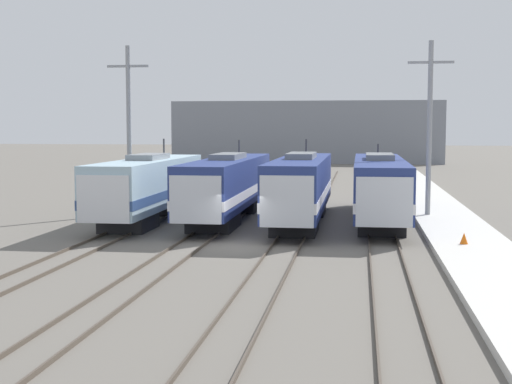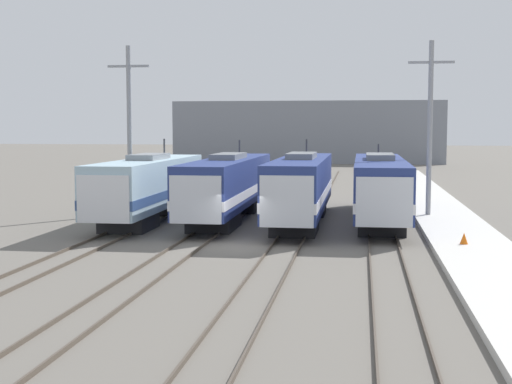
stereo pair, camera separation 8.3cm
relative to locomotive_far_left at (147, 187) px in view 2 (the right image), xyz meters
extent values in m
plane|color=#666059|center=(7.20, -8.19, -2.19)|extent=(400.00, 400.00, 0.00)
cube|color=#4C4238|center=(-0.72, -8.19, -2.11)|extent=(0.07, 120.00, 0.15)
cube|color=#4C4238|center=(0.72, -8.19, -2.11)|extent=(0.07, 120.00, 0.15)
cube|color=#4C4238|center=(4.09, -8.19, -2.11)|extent=(0.07, 120.00, 0.15)
cube|color=#4C4238|center=(5.52, -8.19, -2.11)|extent=(0.07, 120.00, 0.15)
cube|color=#4C4238|center=(8.89, -8.19, -2.11)|extent=(0.07, 120.00, 0.15)
cube|color=#4C4238|center=(10.32, -8.19, -2.11)|extent=(0.07, 120.00, 0.15)
cube|color=#4C4238|center=(13.69, -8.19, -2.11)|extent=(0.07, 120.00, 0.15)
cube|color=#4C4238|center=(15.13, -8.19, -2.11)|extent=(0.07, 120.00, 0.15)
cube|color=#232326|center=(0.00, -3.56, -1.71)|extent=(2.63, 3.57, 0.95)
cube|color=#232326|center=(0.00, 4.56, -1.71)|extent=(2.63, 3.57, 0.95)
cube|color=#9EBCCC|center=(0.00, 0.50, 0.24)|extent=(3.09, 16.25, 2.95)
cube|color=navy|center=(0.00, 0.50, -0.35)|extent=(3.13, 16.29, 0.53)
cube|color=silver|center=(0.00, -6.71, 0.02)|extent=(2.84, 2.02, 2.51)
cube|color=black|center=(0.00, -7.64, 0.57)|extent=(2.42, 0.08, 0.70)
cube|color=gray|center=(0.00, 0.50, 1.89)|extent=(1.70, 4.06, 0.35)
cylinder|color=#38383D|center=(0.00, 4.07, 2.34)|extent=(0.12, 0.12, 1.25)
cube|color=black|center=(4.80, -2.50, -1.71)|extent=(2.53, 4.11, 0.95)
cube|color=black|center=(4.80, 6.84, -1.71)|extent=(2.53, 4.11, 0.95)
cube|color=navy|center=(4.80, 2.17, 0.24)|extent=(2.98, 18.69, 2.95)
cube|color=silver|center=(4.80, 2.17, -0.35)|extent=(3.02, 18.73, 0.53)
cube|color=silver|center=(4.80, -6.38, 0.01)|extent=(2.74, 1.79, 2.51)
cube|color=black|center=(4.80, -7.19, 0.57)|extent=(2.33, 0.08, 0.70)
cube|color=slate|center=(4.80, 2.17, 1.88)|extent=(1.64, 4.67, 0.35)
cylinder|color=#38383D|center=(4.80, 6.28, 2.28)|extent=(0.12, 0.12, 1.14)
cube|color=black|center=(9.61, -3.44, -1.71)|extent=(2.50, 3.89, 0.95)
cube|color=black|center=(9.61, 5.41, -1.71)|extent=(2.50, 3.89, 0.95)
cube|color=navy|center=(9.61, 0.98, 0.29)|extent=(2.94, 17.69, 3.06)
cube|color=silver|center=(9.61, 0.98, -0.32)|extent=(2.98, 17.73, 0.55)
cube|color=silver|center=(9.61, -7.05, 0.06)|extent=(2.70, 1.83, 2.60)
cube|color=black|center=(9.61, -7.88, 0.63)|extent=(2.30, 0.08, 0.73)
cube|color=slate|center=(9.61, 0.98, 1.99)|extent=(1.62, 4.42, 0.35)
cylinder|color=#38383D|center=(9.61, 4.88, 2.38)|extent=(0.12, 0.12, 1.12)
cube|color=black|center=(14.41, -2.27, -1.71)|extent=(2.61, 4.21, 0.95)
cube|color=black|center=(14.41, 7.29, -1.71)|extent=(2.61, 4.21, 0.95)
cube|color=navy|center=(14.41, 2.51, 0.24)|extent=(3.07, 19.12, 2.97)
cube|color=silver|center=(14.41, 2.51, -0.35)|extent=(3.11, 19.16, 0.53)
cube|color=silver|center=(14.41, -5.95, 0.02)|extent=(2.82, 2.41, 2.52)
cube|color=black|center=(14.41, -7.08, 0.58)|extent=(2.40, 0.08, 0.71)
cube|color=slate|center=(14.41, 2.51, 1.90)|extent=(1.69, 4.78, 0.35)
cylinder|color=#38383D|center=(14.41, 6.71, 2.16)|extent=(0.12, 0.12, 0.87)
cylinder|color=gray|center=(-2.39, 3.93, 3.51)|extent=(0.32, 0.32, 11.40)
cube|color=gray|center=(-2.39, 3.93, 7.84)|extent=(2.88, 0.16, 0.16)
cylinder|color=gray|center=(17.56, 3.93, 3.51)|extent=(0.32, 0.32, 11.40)
cube|color=gray|center=(17.56, 3.93, 7.84)|extent=(2.88, 0.16, 0.16)
cube|color=beige|center=(18.66, -8.19, -2.04)|extent=(4.00, 120.00, 0.31)
cone|color=orange|center=(18.21, -7.74, -1.61)|extent=(0.39, 0.39, 0.55)
cube|color=gray|center=(4.40, 76.94, 2.89)|extent=(44.24, 9.69, 10.15)
camera|label=1|loc=(13.15, -42.89, 3.76)|focal=50.00mm
camera|label=2|loc=(13.23, -42.88, 3.76)|focal=50.00mm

